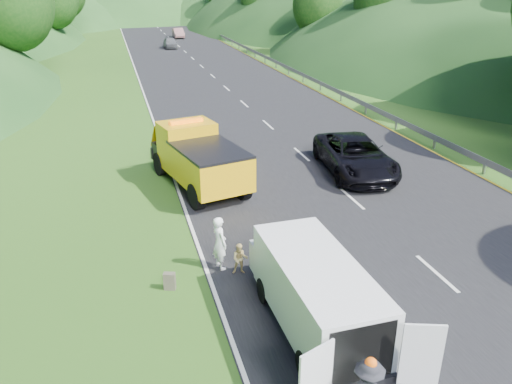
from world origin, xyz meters
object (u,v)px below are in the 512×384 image
object	(u,v)px
white_van	(314,290)
woman	(220,268)
suitcase	(170,281)
tow_truck	(198,157)
child	(240,273)
passing_suv	(354,172)

from	to	relation	value
white_van	woman	world-z (taller)	white_van
suitcase	tow_truck	bearing A→B (deg)	74.13
child	suitcase	world-z (taller)	suitcase
child	suitcase	bearing A→B (deg)	-159.91
woman	suitcase	size ratio (longest dim) A/B	3.23
woman	suitcase	world-z (taller)	woman
passing_suv	suitcase	bearing A→B (deg)	-135.15
tow_truck	passing_suv	size ratio (longest dim) A/B	1.13
white_van	suitcase	bearing A→B (deg)	139.06
woman	passing_suv	bearing A→B (deg)	-66.15
passing_suv	white_van	bearing A→B (deg)	-114.03
tow_truck	child	bearing A→B (deg)	-103.12
child	passing_suv	world-z (taller)	passing_suv
woman	white_van	bearing A→B (deg)	-170.92
woman	passing_suv	xyz separation A→B (m)	(7.92, 6.65, 0.00)
child	suitcase	xyz separation A→B (m)	(-2.22, -0.26, 0.27)
tow_truck	woman	world-z (taller)	tow_truck
tow_truck	child	xyz separation A→B (m)	(0.00, -7.54, -1.35)
white_van	child	size ratio (longest dim) A/B	5.82
white_van	woman	xyz separation A→B (m)	(-1.70, 3.60, -1.18)
white_van	woman	bearing A→B (deg)	114.27
tow_truck	suitcase	size ratio (longest dim) A/B	12.36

